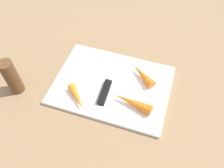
% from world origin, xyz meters
% --- Properties ---
extents(ground_plane, '(1.40, 1.40, 0.00)m').
position_xyz_m(ground_plane, '(0.00, 0.00, 0.00)').
color(ground_plane, '#8C6D4C').
extents(cutting_board, '(0.36, 0.26, 0.01)m').
position_xyz_m(cutting_board, '(0.00, 0.00, 0.01)').
color(cutting_board, white).
rests_on(cutting_board, ground_plane).
extents(knife, '(0.03, 0.20, 0.01)m').
position_xyz_m(knife, '(-0.01, -0.03, 0.02)').
color(knife, '#B7B7BC').
rests_on(knife, cutting_board).
extents(carrot_medium, '(0.10, 0.09, 0.03)m').
position_xyz_m(carrot_medium, '(0.08, 0.05, 0.03)').
color(carrot_medium, orange).
rests_on(carrot_medium, cutting_board).
extents(carrot_shortest, '(0.09, 0.09, 0.03)m').
position_xyz_m(carrot_shortest, '(-0.08, -0.09, 0.03)').
color(carrot_shortest, orange).
rests_on(carrot_shortest, cutting_board).
extents(carrot_longest, '(0.13, 0.05, 0.03)m').
position_xyz_m(carrot_longest, '(0.08, -0.06, 0.03)').
color(carrot_longest, orange).
rests_on(carrot_longest, cutting_board).
extents(pepper_grinder, '(0.04, 0.04, 0.12)m').
position_xyz_m(pepper_grinder, '(-0.28, -0.10, 0.06)').
color(pepper_grinder, brown).
rests_on(pepper_grinder, ground_plane).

